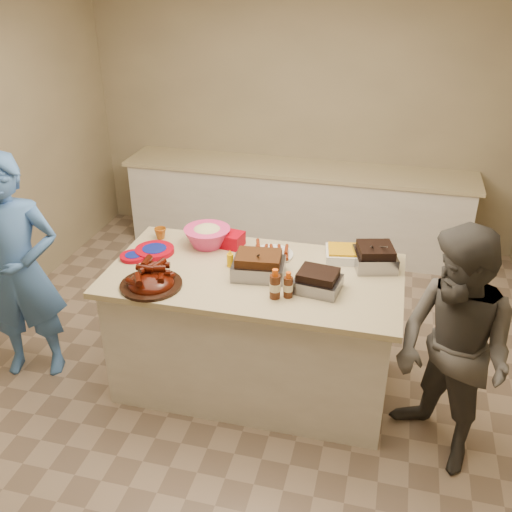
% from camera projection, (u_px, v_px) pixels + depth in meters
% --- Properties ---
extents(room, '(4.50, 5.00, 2.70)m').
position_uv_depth(room, '(241.00, 371.00, 4.35)').
color(room, tan).
rests_on(room, ground).
extents(back_counter, '(3.60, 0.64, 0.90)m').
position_uv_depth(back_counter, '(296.00, 207.00, 6.03)').
color(back_counter, silver).
rests_on(back_counter, ground).
extents(island, '(1.97, 1.04, 0.93)m').
position_uv_depth(island, '(254.00, 381.00, 4.25)').
color(island, silver).
rests_on(island, ground).
extents(rib_platter, '(0.49, 0.49, 0.16)m').
position_uv_depth(rib_platter, '(151.00, 286.00, 3.66)').
color(rib_platter, '#410D03').
rests_on(rib_platter, island).
extents(pulled_pork_tray, '(0.37, 0.29, 0.10)m').
position_uv_depth(pulled_pork_tray, '(259.00, 275.00, 3.78)').
color(pulled_pork_tray, '#47230F').
rests_on(pulled_pork_tray, island).
extents(brisket_tray, '(0.31, 0.27, 0.08)m').
position_uv_depth(brisket_tray, '(317.00, 290.00, 3.62)').
color(brisket_tray, black).
rests_on(brisket_tray, island).
extents(roasting_pan, '(0.33, 0.33, 0.11)m').
position_uv_depth(roasting_pan, '(374.00, 267.00, 3.89)').
color(roasting_pan, gray).
rests_on(roasting_pan, island).
extents(coleslaw_bowl, '(0.34, 0.34, 0.23)m').
position_uv_depth(coleslaw_bowl, '(208.00, 245.00, 4.17)').
color(coleslaw_bowl, '#DA3172').
rests_on(coleslaw_bowl, island).
extents(sausage_plate, '(0.36, 0.36, 0.05)m').
position_uv_depth(sausage_plate, '(272.00, 255.00, 4.03)').
color(sausage_plate, silver).
rests_on(sausage_plate, island).
extents(mac_cheese_dish, '(0.35, 0.28, 0.08)m').
position_uv_depth(mac_cheese_dish, '(348.00, 259.00, 3.99)').
color(mac_cheese_dish, gold).
rests_on(mac_cheese_dish, island).
extents(bbq_bottle_a, '(0.07, 0.07, 0.20)m').
position_uv_depth(bbq_bottle_a, '(275.00, 298.00, 3.53)').
color(bbq_bottle_a, '#441F0E').
rests_on(bbq_bottle_a, island).
extents(bbq_bottle_b, '(0.06, 0.06, 0.17)m').
position_uv_depth(bbq_bottle_b, '(288.00, 297.00, 3.54)').
color(bbq_bottle_b, '#441F0E').
rests_on(bbq_bottle_b, island).
extents(mustard_bottle, '(0.05, 0.05, 0.12)m').
position_uv_depth(mustard_bottle, '(230.00, 266.00, 3.89)').
color(mustard_bottle, '#F5B100').
rests_on(mustard_bottle, island).
extents(sauce_bowl, '(0.14, 0.05, 0.14)m').
position_uv_depth(sauce_bowl, '(251.00, 261.00, 3.96)').
color(sauce_bowl, silver).
rests_on(sauce_bowl, island).
extents(plate_stack_large, '(0.28, 0.28, 0.03)m').
position_uv_depth(plate_stack_large, '(155.00, 253.00, 4.07)').
color(plate_stack_large, '#9C000F').
rests_on(plate_stack_large, island).
extents(plate_stack_small, '(0.19, 0.19, 0.03)m').
position_uv_depth(plate_stack_small, '(134.00, 258.00, 3.99)').
color(plate_stack_small, '#9C000F').
rests_on(plate_stack_small, island).
extents(plastic_cup, '(0.09, 0.08, 0.09)m').
position_uv_depth(plastic_cup, '(161.00, 238.00, 4.28)').
color(plastic_cup, '#995211').
rests_on(plastic_cup, island).
extents(basket_stack, '(0.23, 0.18, 0.10)m').
position_uv_depth(basket_stack, '(229.00, 246.00, 4.17)').
color(basket_stack, '#9C000F').
rests_on(basket_stack, island).
extents(guest_blue, '(1.06, 1.80, 0.41)m').
position_uv_depth(guest_blue, '(40.00, 366.00, 4.40)').
color(guest_blue, '#416FBA').
rests_on(guest_blue, ground).
extents(guest_gray, '(1.67, 1.59, 0.59)m').
position_uv_depth(guest_gray, '(433.00, 451.00, 3.65)').
color(guest_gray, '#4F4C47').
rests_on(guest_gray, ground).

